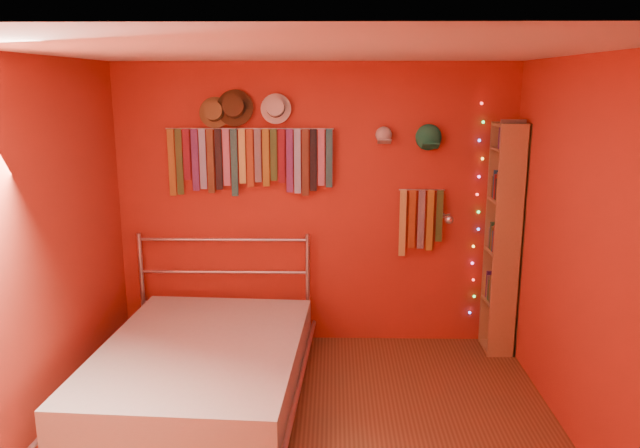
# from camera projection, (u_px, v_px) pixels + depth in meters

# --- Properties ---
(ground) EXTENTS (3.50, 3.50, 0.00)m
(ground) POSITION_uv_depth(u_px,v_px,m) (308.00, 444.00, 4.10)
(ground) COLOR brown
(ground) RESTS_ON ground
(back_wall) EXTENTS (3.50, 0.02, 2.50)m
(back_wall) POSITION_uv_depth(u_px,v_px,m) (315.00, 206.00, 5.53)
(back_wall) COLOR maroon
(back_wall) RESTS_ON ground
(right_wall) EXTENTS (0.02, 3.50, 2.50)m
(right_wall) POSITION_uv_depth(u_px,v_px,m) (594.00, 263.00, 3.79)
(right_wall) COLOR maroon
(right_wall) RESTS_ON ground
(left_wall) EXTENTS (0.02, 3.50, 2.50)m
(left_wall) POSITION_uv_depth(u_px,v_px,m) (25.00, 260.00, 3.86)
(left_wall) COLOR maroon
(left_wall) RESTS_ON ground
(ceiling) EXTENTS (3.50, 3.50, 0.02)m
(ceiling) POSITION_uv_depth(u_px,v_px,m) (306.00, 51.00, 3.55)
(ceiling) COLOR white
(ceiling) RESTS_ON back_wall
(tie_rack) EXTENTS (1.45, 0.03, 0.59)m
(tie_rack) POSITION_uv_depth(u_px,v_px,m) (249.00, 158.00, 5.38)
(tie_rack) COLOR silver
(tie_rack) RESTS_ON back_wall
(small_tie_rack) EXTENTS (0.40, 0.03, 0.60)m
(small_tie_rack) POSITION_uv_depth(u_px,v_px,m) (420.00, 218.00, 5.47)
(small_tie_rack) COLOR silver
(small_tie_rack) RESTS_ON back_wall
(fedora_olive) EXTENTS (0.27, 0.15, 0.26)m
(fedora_olive) POSITION_uv_depth(u_px,v_px,m) (214.00, 112.00, 5.27)
(fedora_olive) COLOR brown
(fedora_olive) RESTS_ON back_wall
(fedora_brown) EXTENTS (0.31, 0.17, 0.31)m
(fedora_brown) POSITION_uv_depth(u_px,v_px,m) (234.00, 107.00, 5.26)
(fedora_brown) COLOR #422D17
(fedora_brown) RESTS_ON back_wall
(fedora_white) EXTENTS (0.26, 0.14, 0.26)m
(fedora_white) POSITION_uv_depth(u_px,v_px,m) (276.00, 108.00, 5.26)
(fedora_white) COLOR silver
(fedora_white) RESTS_ON back_wall
(cap_white) EXTENTS (0.16, 0.20, 0.16)m
(cap_white) POSITION_uv_depth(u_px,v_px,m) (384.00, 135.00, 5.33)
(cap_white) COLOR beige
(cap_white) RESTS_ON back_wall
(cap_green) EXTENTS (0.20, 0.25, 0.20)m
(cap_green) POSITION_uv_depth(u_px,v_px,m) (428.00, 138.00, 5.32)
(cap_green) COLOR #1B7D54
(cap_green) RESTS_ON back_wall
(fairy_lights) EXTENTS (0.06, 0.02, 1.90)m
(fairy_lights) POSITION_uv_depth(u_px,v_px,m) (477.00, 212.00, 5.47)
(fairy_lights) COLOR #FF3333
(fairy_lights) RESTS_ON back_wall
(reading_lamp) EXTENTS (0.08, 0.32, 0.10)m
(reading_lamp) POSITION_uv_depth(u_px,v_px,m) (448.00, 219.00, 5.28)
(reading_lamp) COLOR silver
(reading_lamp) RESTS_ON back_wall
(bookshelf) EXTENTS (0.25, 0.34, 2.00)m
(bookshelf) POSITION_uv_depth(u_px,v_px,m) (508.00, 239.00, 5.33)
(bookshelf) COLOR #9A7745
(bookshelf) RESTS_ON ground
(bed) EXTENTS (1.65, 2.14, 1.02)m
(bed) POSITION_uv_depth(u_px,v_px,m) (202.00, 369.00, 4.64)
(bed) COLOR silver
(bed) RESTS_ON ground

